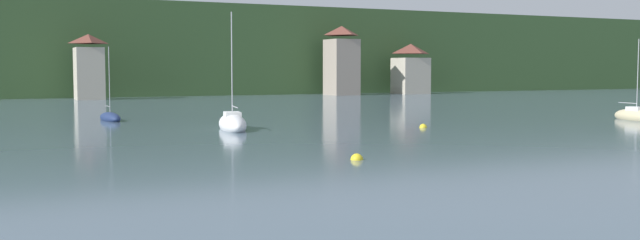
{
  "coord_description": "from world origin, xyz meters",
  "views": [
    {
      "loc": [
        -12.48,
        28.56,
        4.18
      ],
      "look_at": [
        0.0,
        55.11,
        2.06
      ],
      "focal_mm": 39.6,
      "sensor_mm": 36.0,
      "label": 1
    }
  ],
  "objects_px": {
    "sailboat_far_0": "(636,116)",
    "sailboat_far_6": "(232,124)",
    "mooring_buoy_near": "(357,160)",
    "shore_building_central": "(411,70)",
    "mooring_buoy_mid": "(423,128)",
    "sailboat_far_10": "(110,118)",
    "shore_building_west": "(89,68)",
    "shore_building_westcentral": "(342,62)"
  },
  "relations": [
    {
      "from": "sailboat_far_6",
      "to": "sailboat_far_10",
      "type": "relative_size",
      "value": 1.36
    },
    {
      "from": "sailboat_far_6",
      "to": "mooring_buoy_mid",
      "type": "bearing_deg",
      "value": -98.15
    },
    {
      "from": "shore_building_west",
      "to": "sailboat_far_6",
      "type": "xyz_separation_m",
      "value": [
        2.74,
        -54.1,
        -3.95
      ]
    },
    {
      "from": "shore_building_west",
      "to": "mooring_buoy_mid",
      "type": "relative_size",
      "value": 16.68
    },
    {
      "from": "shore_building_central",
      "to": "sailboat_far_6",
      "type": "distance_m",
      "value": 73.23
    },
    {
      "from": "shore_building_west",
      "to": "mooring_buoy_near",
      "type": "relative_size",
      "value": 15.22
    },
    {
      "from": "shore_building_west",
      "to": "sailboat_far_6",
      "type": "distance_m",
      "value": 54.31
    },
    {
      "from": "shore_building_central",
      "to": "sailboat_far_6",
      "type": "xyz_separation_m",
      "value": [
        -49.05,
        -54.25,
        -3.69
      ]
    },
    {
      "from": "shore_building_west",
      "to": "mooring_buoy_mid",
      "type": "xyz_separation_m",
      "value": [
        15.57,
        -58.45,
        -4.33
      ]
    },
    {
      "from": "sailboat_far_0",
      "to": "sailboat_far_6",
      "type": "bearing_deg",
      "value": -90.2
    },
    {
      "from": "shore_building_westcentral",
      "to": "sailboat_far_0",
      "type": "height_order",
      "value": "shore_building_westcentral"
    },
    {
      "from": "shore_building_central",
      "to": "sailboat_far_10",
      "type": "distance_m",
      "value": 69.65
    },
    {
      "from": "sailboat_far_6",
      "to": "sailboat_far_10",
      "type": "height_order",
      "value": "sailboat_far_6"
    },
    {
      "from": "shore_building_westcentral",
      "to": "sailboat_far_10",
      "type": "relative_size",
      "value": 1.77
    },
    {
      "from": "sailboat_far_6",
      "to": "shore_building_westcentral",
      "type": "bearing_deg",
      "value": -22.99
    },
    {
      "from": "mooring_buoy_near",
      "to": "sailboat_far_0",
      "type": "bearing_deg",
      "value": 20.97
    },
    {
      "from": "shore_building_westcentral",
      "to": "shore_building_central",
      "type": "xyz_separation_m",
      "value": [
        12.95,
        -0.12,
        -1.29
      ]
    },
    {
      "from": "shore_building_west",
      "to": "shore_building_central",
      "type": "height_order",
      "value": "shore_building_west"
    },
    {
      "from": "sailboat_far_0",
      "to": "sailboat_far_6",
      "type": "xyz_separation_m",
      "value": [
        -32.67,
        5.66,
        0.05
      ]
    },
    {
      "from": "sailboat_far_10",
      "to": "mooring_buoy_mid",
      "type": "relative_size",
      "value": 11.67
    },
    {
      "from": "sailboat_far_0",
      "to": "mooring_buoy_near",
      "type": "relative_size",
      "value": 11.89
    },
    {
      "from": "shore_building_central",
      "to": "mooring_buoy_mid",
      "type": "relative_size",
      "value": 15.68
    },
    {
      "from": "mooring_buoy_mid",
      "to": "shore_building_west",
      "type": "bearing_deg",
      "value": 104.92
    },
    {
      "from": "mooring_buoy_mid",
      "to": "sailboat_far_0",
      "type": "bearing_deg",
      "value": -3.77
    },
    {
      "from": "sailboat_far_10",
      "to": "shore_building_west",
      "type": "bearing_deg",
      "value": 169.64
    },
    {
      "from": "sailboat_far_10",
      "to": "mooring_buoy_near",
      "type": "relative_size",
      "value": 10.65
    },
    {
      "from": "shore_building_westcentral",
      "to": "mooring_buoy_mid",
      "type": "height_order",
      "value": "shore_building_westcentral"
    },
    {
      "from": "shore_building_central",
      "to": "shore_building_west",
      "type": "bearing_deg",
      "value": -179.84
    },
    {
      "from": "shore_building_westcentral",
      "to": "sailboat_far_6",
      "type": "distance_m",
      "value": 65.45
    },
    {
      "from": "sailboat_far_10",
      "to": "shore_building_westcentral",
      "type": "bearing_deg",
      "value": 129.36
    },
    {
      "from": "sailboat_far_6",
      "to": "mooring_buoy_mid",
      "type": "relative_size",
      "value": 15.92
    },
    {
      "from": "shore_building_west",
      "to": "sailboat_far_10",
      "type": "xyz_separation_m",
      "value": [
        -3.63,
        -41.86,
        -4.11
      ]
    },
    {
      "from": "shore_building_west",
      "to": "shore_building_westcentral",
      "type": "xyz_separation_m",
      "value": [
        38.85,
        0.26,
        1.03
      ]
    },
    {
      "from": "sailboat_far_0",
      "to": "sailboat_far_10",
      "type": "xyz_separation_m",
      "value": [
        -39.04,
        17.9,
        -0.11
      ]
    },
    {
      "from": "sailboat_far_0",
      "to": "mooring_buoy_near",
      "type": "xyz_separation_m",
      "value": [
        -32.61,
        -12.5,
        -0.33
      ]
    },
    {
      "from": "shore_building_central",
      "to": "mooring_buoy_mid",
      "type": "xyz_separation_m",
      "value": [
        -36.22,
        -58.6,
        -4.07
      ]
    },
    {
      "from": "sailboat_far_0",
      "to": "shore_building_west",
      "type": "bearing_deg",
      "value": -139.72
    },
    {
      "from": "shore_building_west",
      "to": "shore_building_westcentral",
      "type": "height_order",
      "value": "shore_building_westcentral"
    },
    {
      "from": "sailboat_far_6",
      "to": "mooring_buoy_near",
      "type": "height_order",
      "value": "sailboat_far_6"
    },
    {
      "from": "shore_building_central",
      "to": "mooring_buoy_mid",
      "type": "height_order",
      "value": "shore_building_central"
    },
    {
      "from": "shore_building_central",
      "to": "sailboat_far_10",
      "type": "height_order",
      "value": "shore_building_central"
    },
    {
      "from": "sailboat_far_0",
      "to": "sailboat_far_10",
      "type": "bearing_deg",
      "value": -105.01
    }
  ]
}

